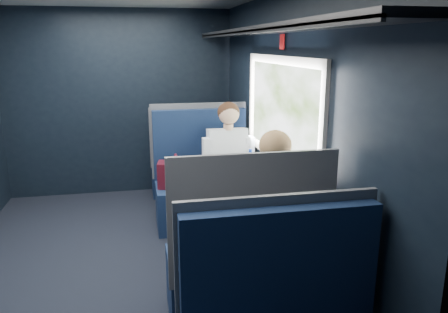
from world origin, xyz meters
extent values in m
cube|color=black|center=(0.00, 0.00, -0.01)|extent=(2.80, 4.20, 0.01)
cube|color=black|center=(1.45, 0.00, 1.15)|extent=(0.10, 4.20, 2.30)
cube|color=black|center=(0.00, 2.15, 1.15)|extent=(2.80, 0.10, 2.30)
cube|color=black|center=(0.00, -2.15, 1.15)|extent=(2.80, 0.10, 2.30)
cube|color=beige|center=(1.38, 0.00, 1.74)|extent=(0.03, 1.84, 0.07)
cube|color=beige|center=(1.38, 0.00, 0.90)|extent=(0.03, 1.84, 0.07)
cube|color=beige|center=(1.38, -0.89, 1.32)|extent=(0.03, 0.07, 0.78)
cube|color=beige|center=(1.38, 0.89, 1.32)|extent=(0.03, 0.07, 0.78)
cube|color=black|center=(1.22, 0.00, 1.98)|extent=(0.36, 4.10, 0.04)
cube|color=black|center=(1.05, 0.00, 1.96)|extent=(0.02, 4.10, 0.03)
cube|color=red|center=(1.38, 0.00, 1.89)|extent=(0.01, 0.10, 0.12)
cylinder|color=#54565E|center=(0.88, 0.00, 0.35)|extent=(0.08, 0.08, 0.70)
cube|color=silver|center=(1.06, 0.00, 0.72)|extent=(0.62, 1.00, 0.04)
cube|color=#0C1937|center=(0.85, 0.78, 0.23)|extent=(1.00, 0.50, 0.45)
cube|color=#0C1937|center=(0.85, 1.08, 0.82)|extent=(1.00, 0.10, 0.75)
cube|color=#54565E|center=(0.85, 1.14, 0.85)|extent=(1.04, 0.03, 0.82)
cube|color=#54565E|center=(0.85, 0.73, 0.55)|extent=(0.06, 0.40, 0.20)
cube|color=#4C101C|center=(0.56, 0.77, 0.58)|extent=(0.40, 0.26, 0.26)
cylinder|color=#4C101C|center=(0.56, 0.77, 0.77)|extent=(0.06, 0.16, 0.03)
cylinder|color=silver|center=(0.74, 0.71, 0.58)|extent=(0.10, 0.10, 0.27)
cylinder|color=#173DB2|center=(0.74, 0.71, 0.75)|extent=(0.05, 0.05, 0.06)
cube|color=#0C1937|center=(0.85, -0.78, 0.23)|extent=(1.00, 0.50, 0.45)
cube|color=#0C1937|center=(0.85, -1.08, 0.82)|extent=(1.00, 0.10, 0.75)
cube|color=#54565E|center=(0.85, -1.14, 0.85)|extent=(1.04, 0.03, 0.82)
cube|color=#54565E|center=(0.85, -0.73, 0.55)|extent=(0.06, 0.40, 0.20)
cube|color=#0C1937|center=(0.85, 1.88, 0.23)|extent=(1.00, 0.40, 0.45)
cube|color=#0C1937|center=(0.85, 1.64, 0.78)|extent=(1.00, 0.10, 0.66)
cube|color=#54565E|center=(0.85, 1.59, 0.80)|extent=(1.04, 0.03, 0.72)
cube|color=#0C1937|center=(0.85, -1.64, 0.78)|extent=(1.00, 0.10, 0.66)
cube|color=#54565E|center=(0.85, -1.59, 0.80)|extent=(1.04, 0.03, 0.72)
cube|color=black|center=(1.10, 0.64, 0.53)|extent=(0.36, 0.44, 0.16)
cube|color=black|center=(1.10, 0.44, 0.23)|extent=(0.32, 0.12, 0.45)
cube|color=silver|center=(1.10, 0.80, 0.78)|extent=(0.40, 0.29, 0.53)
cylinder|color=#D8A88C|center=(1.10, 0.76, 1.06)|extent=(0.10, 0.10, 0.06)
sphere|color=#D8A88C|center=(1.10, 0.74, 1.20)|extent=(0.21, 0.21, 0.21)
sphere|color=#382114|center=(1.10, 0.76, 1.21)|extent=(0.22, 0.22, 0.22)
cube|color=silver|center=(0.88, 0.76, 0.78)|extent=(0.09, 0.12, 0.34)
cube|color=silver|center=(1.32, 0.76, 0.78)|extent=(0.09, 0.12, 0.34)
cube|color=black|center=(1.10, -0.64, 0.53)|extent=(0.36, 0.44, 0.16)
cube|color=black|center=(1.10, -0.44, 0.23)|extent=(0.32, 0.12, 0.45)
cube|color=black|center=(1.10, -0.80, 0.78)|extent=(0.40, 0.29, 0.53)
cylinder|color=#D8A88C|center=(1.10, -0.76, 1.06)|extent=(0.10, 0.10, 0.06)
sphere|color=#D8A88C|center=(1.10, -0.74, 1.20)|extent=(0.21, 0.21, 0.21)
sphere|color=#B08352|center=(1.10, -0.76, 1.21)|extent=(0.22, 0.22, 0.22)
cube|color=black|center=(0.88, -0.76, 0.78)|extent=(0.09, 0.12, 0.34)
cube|color=black|center=(1.32, -0.76, 0.78)|extent=(0.09, 0.12, 0.34)
cube|color=#B08352|center=(1.10, -0.86, 0.90)|extent=(0.26, 0.07, 0.36)
cube|color=white|center=(0.94, 0.06, 0.74)|extent=(0.50, 0.72, 0.01)
cube|color=silver|center=(1.24, -0.04, 0.75)|extent=(0.28, 0.36, 0.02)
cube|color=silver|center=(1.36, -0.04, 0.88)|extent=(0.04, 0.34, 0.23)
cube|color=black|center=(1.35, -0.04, 0.88)|extent=(0.03, 0.29, 0.19)
cylinder|color=silver|center=(1.20, 0.27, 0.82)|extent=(0.06, 0.06, 0.16)
cylinder|color=#173DB2|center=(1.20, 0.27, 0.92)|extent=(0.03, 0.03, 0.04)
cylinder|color=white|center=(1.33, 0.44, 0.79)|extent=(0.07, 0.07, 0.09)
camera|label=1|loc=(0.19, -3.50, 1.87)|focal=35.00mm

